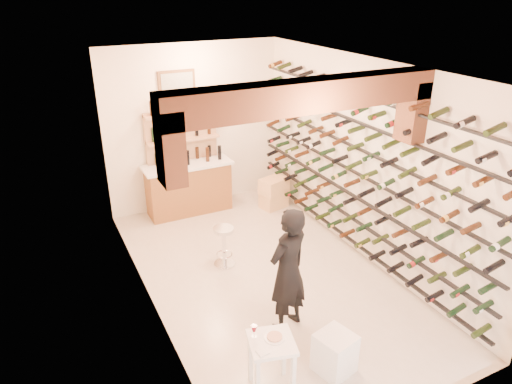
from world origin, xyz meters
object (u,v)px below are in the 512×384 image
person (288,271)px  wine_rack (352,167)px  back_counter (189,187)px  tasting_table (271,350)px  white_stool (335,353)px  crate_lower (274,200)px  chrome_barstool (224,244)px

person → wine_rack: bearing=-166.2°
back_counter → wine_rack: bearing=-55.3°
tasting_table → person: bearing=65.8°
back_counter → white_stool: bearing=-88.6°
person → white_stool: bearing=77.5°
wine_rack → crate_lower: 2.51m
back_counter → white_stool: back_counter is taller
wine_rack → chrome_barstool: wine_rack is taller
back_counter → chrome_barstool: back_counter is taller
back_counter → chrome_barstool: (-0.15, -2.10, -0.14)m
tasting_table → back_counter: bearing=96.3°
back_counter → person: (0.01, -3.83, 0.33)m
person → crate_lower: 3.68m
crate_lower → person: bearing=-115.8°
white_stool → chrome_barstool: 2.68m
wine_rack → back_counter: (-1.83, 2.65, -1.02)m
wine_rack → back_counter: bearing=124.7°
wine_rack → white_stool: bearing=-129.0°
chrome_barstool → person: bearing=-84.9°
wine_rack → chrome_barstool: (-1.98, 0.55, -1.16)m
wine_rack → white_stool: size_ratio=11.34×
person → chrome_barstool: 1.80m
tasting_table → wine_rack: bearing=53.8°
back_counter → crate_lower: size_ratio=3.33×
back_counter → person: 3.85m
wine_rack → tasting_table: 3.39m
back_counter → tasting_table: (-0.69, -4.69, 0.04)m
back_counter → crate_lower: back_counter is taller
tasting_table → person: (0.70, 0.86, 0.29)m
white_stool → crate_lower: bearing=70.8°
person → back_counter: bearing=-109.0°
chrome_barstool → crate_lower: chrome_barstool is taller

